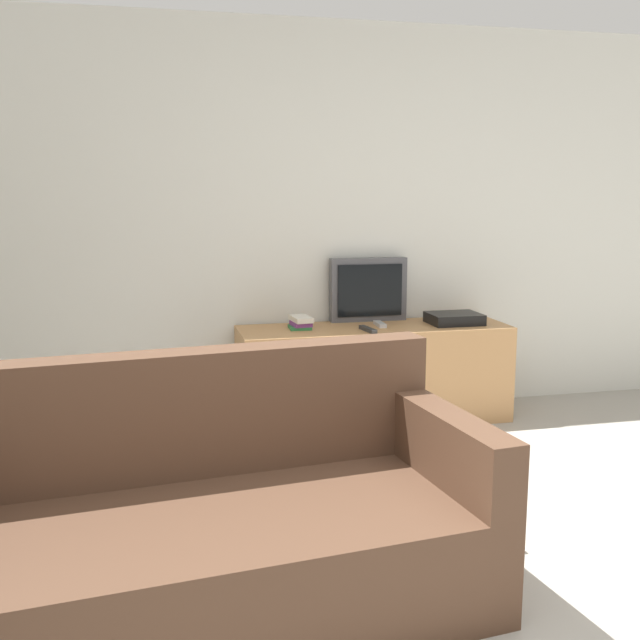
% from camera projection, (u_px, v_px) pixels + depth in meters
% --- Properties ---
extents(wall_back, '(9.00, 0.06, 2.60)m').
position_uv_depth(wall_back, '(329.00, 223.00, 5.02)').
color(wall_back, silver).
rests_on(wall_back, ground_plane).
extents(tv_stand, '(1.77, 0.52, 0.64)m').
position_uv_depth(tv_stand, '(374.00, 374.00, 4.94)').
color(tv_stand, tan).
rests_on(tv_stand, ground_plane).
extents(television, '(0.53, 0.09, 0.43)m').
position_uv_depth(television, '(368.00, 290.00, 5.07)').
color(television, '#4C4C51').
rests_on(television, tv_stand).
extents(couch, '(2.12, 1.13, 0.90)m').
position_uv_depth(couch, '(203.00, 534.00, 2.69)').
color(couch, '#4C3323').
rests_on(couch, ground_plane).
extents(book_stack, '(0.15, 0.21, 0.08)m').
position_uv_depth(book_stack, '(301.00, 322.00, 4.81)').
color(book_stack, '#2D753D').
rests_on(book_stack, tv_stand).
extents(remote_on_stand, '(0.05, 0.17, 0.02)m').
position_uv_depth(remote_on_stand, '(380.00, 324.00, 4.91)').
color(remote_on_stand, '#B7B7B7').
rests_on(remote_on_stand, tv_stand).
extents(remote_secondary, '(0.07, 0.20, 0.02)m').
position_uv_depth(remote_secondary, '(368.00, 329.00, 4.72)').
color(remote_secondary, '#2D2D2D').
rests_on(remote_secondary, tv_stand).
extents(set_top_box, '(0.34, 0.27, 0.07)m').
position_uv_depth(set_top_box, '(454.00, 318.00, 4.99)').
color(set_top_box, black).
rests_on(set_top_box, tv_stand).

